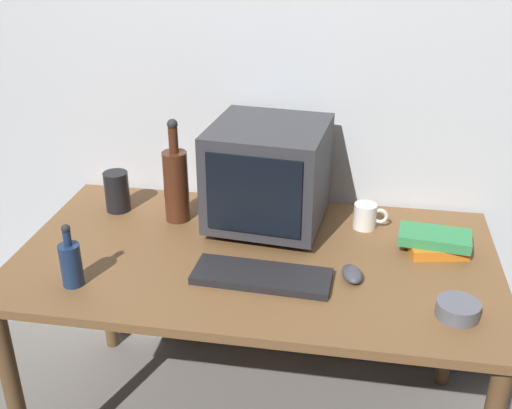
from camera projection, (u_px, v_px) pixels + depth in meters
name	position (u px, v px, depth m)	size (l,w,h in m)	color
back_wall	(279.00, 69.00, 2.24)	(4.00, 0.08, 2.50)	silver
desk	(256.00, 276.00, 2.06)	(1.56, 0.86, 0.76)	brown
crt_monitor	(268.00, 175.00, 2.12)	(0.41, 0.42, 0.37)	#333338
keyboard	(262.00, 276.00, 1.88)	(0.42, 0.15, 0.02)	black
computer_mouse	(352.00, 274.00, 1.88)	(0.06, 0.10, 0.04)	#3F3F47
bottle_tall	(176.00, 183.00, 2.18)	(0.09, 0.09, 0.38)	#472314
bottle_short	(71.00, 263.00, 1.83)	(0.06, 0.06, 0.20)	navy
book_stack	(435.00, 242.00, 2.02)	(0.24, 0.17, 0.07)	orange
mug	(366.00, 216.00, 2.16)	(0.12, 0.08, 0.09)	white
cd_spindle	(458.00, 309.00, 1.71)	(0.12, 0.12, 0.04)	#595B66
metal_canister	(117.00, 191.00, 2.28)	(0.09, 0.09, 0.15)	black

